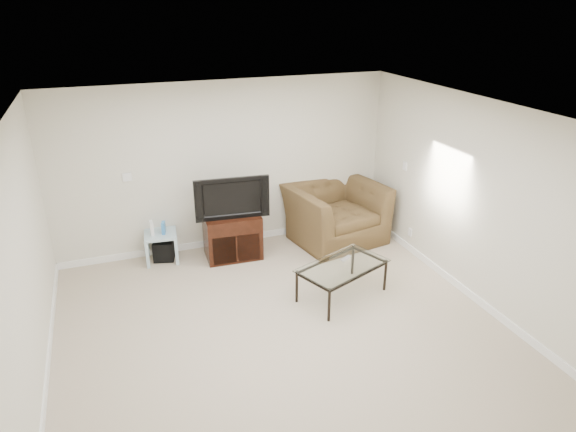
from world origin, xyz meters
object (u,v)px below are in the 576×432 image
object	(u,v)px
television	(231,196)
coffee_table	(342,281)
side_table	(162,247)
recliner	(336,204)
tv_stand	(232,236)
subwoofer	(164,250)

from	to	relation	value
television	coffee_table	xyz separation A→B (m)	(1.02, -1.53, -0.74)
side_table	recliner	bearing A→B (deg)	-4.94
tv_stand	coffee_table	xyz separation A→B (m)	(1.02, -1.56, -0.11)
tv_stand	television	world-z (taller)	television
tv_stand	coffee_table	world-z (taller)	tv_stand
subwoofer	recliner	bearing A→B (deg)	-5.32
television	subwoofer	size ratio (longest dim) A/B	3.40
side_table	recliner	xyz separation A→B (m)	(2.66, -0.23, 0.38)
side_table	subwoofer	world-z (taller)	side_table
side_table	recliner	size ratio (longest dim) A/B	0.33
subwoofer	coffee_table	distance (m)	2.69
tv_stand	recliner	xyz separation A→B (m)	(1.66, 0.00, 0.27)
side_table	coffee_table	bearing A→B (deg)	-41.55
television	recliner	xyz separation A→B (m)	(1.66, 0.03, -0.36)
recliner	coffee_table	distance (m)	1.73
recliner	subwoofer	bearing A→B (deg)	164.33
recliner	coffee_table	xyz separation A→B (m)	(-0.64, -1.56, -0.38)
subwoofer	coffee_table	size ratio (longest dim) A/B	0.26
subwoofer	coffee_table	world-z (taller)	coffee_table
tv_stand	television	size ratio (longest dim) A/B	0.81
tv_stand	subwoofer	bearing A→B (deg)	168.59
television	recliner	distance (m)	1.70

